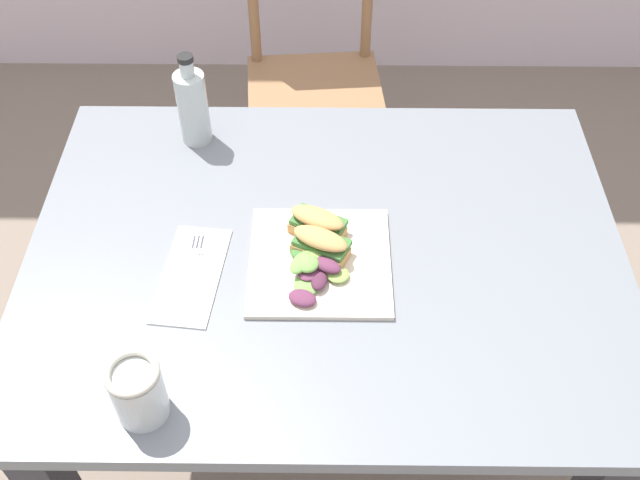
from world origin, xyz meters
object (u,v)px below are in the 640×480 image
chair_wooden_far (314,84)px  mason_jar_iced_tea (138,393)px  dining_table (326,293)px  bottle_cold_brew (193,110)px  sandwich_half_front (321,244)px  fork_on_napkin (193,266)px  sandwich_half_back (318,223)px  plate_lunch (320,261)px

chair_wooden_far → mason_jar_iced_tea: 1.34m
dining_table → bottle_cold_brew: (-0.28, 0.32, 0.21)m
sandwich_half_front → fork_on_napkin: size_ratio=0.63×
fork_on_napkin → bottle_cold_brew: 0.38m
sandwich_half_back → fork_on_napkin: (-0.23, -0.08, -0.03)m
fork_on_napkin → mason_jar_iced_tea: mason_jar_iced_tea is taller
dining_table → plate_lunch: (-0.01, -0.03, 0.14)m
dining_table → fork_on_napkin: (-0.25, -0.05, 0.14)m
plate_lunch → fork_on_napkin: (-0.23, -0.02, 0.00)m
bottle_cold_brew → mason_jar_iced_tea: size_ratio=1.82×
mason_jar_iced_tea → sandwich_half_back: bearing=54.2°
chair_wooden_far → sandwich_half_front: size_ratio=7.42×
chair_wooden_far → mason_jar_iced_tea: bearing=-101.0°
sandwich_half_back → fork_on_napkin: bearing=-160.4°
mason_jar_iced_tea → dining_table: bearing=50.2°
dining_table → bottle_cold_brew: bearing=131.4°
plate_lunch → bottle_cold_brew: size_ratio=1.24×
sandwich_half_back → bottle_cold_brew: 0.39m
plate_lunch → bottle_cold_brew: bearing=127.3°
fork_on_napkin → bottle_cold_brew: bearing=95.6°
plate_lunch → bottle_cold_brew: 0.45m
sandwich_half_back → mason_jar_iced_tea: mason_jar_iced_tea is taller
dining_table → mason_jar_iced_tea: 0.48m
dining_table → sandwich_half_front: size_ratio=9.65×
dining_table → fork_on_napkin: 0.29m
dining_table → fork_on_napkin: bearing=-168.5°
dining_table → sandwich_half_back: (-0.02, 0.03, 0.17)m
fork_on_napkin → mason_jar_iced_tea: bearing=-97.9°
mason_jar_iced_tea → chair_wooden_far: bearing=79.0°
dining_table → sandwich_half_front: bearing=-115.2°
chair_wooden_far → sandwich_half_back: bearing=-88.6°
plate_lunch → fork_on_napkin: 0.23m
dining_table → bottle_cold_brew: bottle_cold_brew is taller
sandwich_half_front → mason_jar_iced_tea: size_ratio=1.01×
dining_table → fork_on_napkin: fork_on_napkin is taller
mason_jar_iced_tea → fork_on_napkin: bearing=82.1°
sandwich_half_back → plate_lunch: bearing=-85.8°
chair_wooden_far → bottle_cold_brew: 0.75m
plate_lunch → mason_jar_iced_tea: bearing=-131.7°
plate_lunch → sandwich_half_back: size_ratio=2.23×
bottle_cold_brew → plate_lunch: bearing=-52.7°
chair_wooden_far → fork_on_napkin: 1.04m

